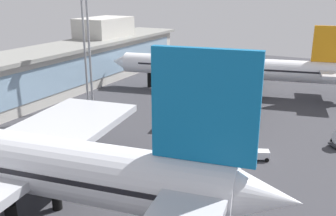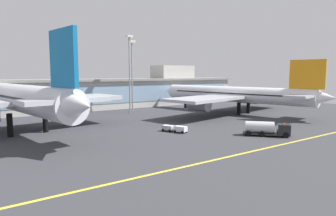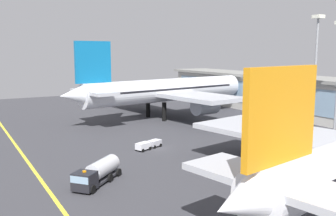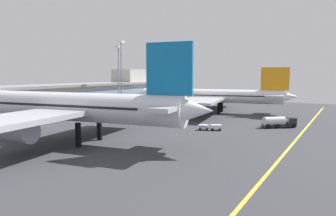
{
  "view_description": "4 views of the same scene",
  "coord_description": "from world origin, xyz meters",
  "px_view_note": "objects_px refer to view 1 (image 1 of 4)",
  "views": [
    {
      "loc": [
        -50.58,
        -13.96,
        23.9
      ],
      "look_at": [
        -2.26,
        10.46,
        6.66
      ],
      "focal_mm": 40.69,
      "sensor_mm": 36.0,
      "label": 1
    },
    {
      "loc": [
        -38.08,
        -52.58,
        12.43
      ],
      "look_at": [
        5.36,
        8.45,
        3.87
      ],
      "focal_mm": 32.11,
      "sensor_mm": 36.0,
      "label": 2
    },
    {
      "loc": [
        58.9,
        -31.66,
        17.3
      ],
      "look_at": [
        -2.18,
        3.39,
        6.74
      ],
      "focal_mm": 40.65,
      "sensor_mm": 36.0,
      "label": 3
    },
    {
      "loc": [
        -71.62,
        -31.43,
        13.97
      ],
      "look_at": [
        -8.64,
        5.48,
        5.97
      ],
      "focal_mm": 33.36,
      "sensor_mm": 36.0,
      "label": 4
    }
  ],
  "objects_px": {
    "airliner_near_right": "(231,68)",
    "apron_light_mast_centre": "(84,33)",
    "baggage_tug_near": "(250,154)",
    "apron_light_mast_west": "(88,32)",
    "airliner_near_left": "(3,160)"
  },
  "relations": [
    {
      "from": "airliner_near_right",
      "to": "apron_light_mast_centre",
      "type": "height_order",
      "value": "apron_light_mast_centre"
    },
    {
      "from": "apron_light_mast_centre",
      "to": "baggage_tug_near",
      "type": "bearing_deg",
      "value": -105.3
    },
    {
      "from": "apron_light_mast_west",
      "to": "apron_light_mast_centre",
      "type": "bearing_deg",
      "value": 50.72
    },
    {
      "from": "airliner_near_left",
      "to": "baggage_tug_near",
      "type": "height_order",
      "value": "airliner_near_left"
    },
    {
      "from": "airliner_near_left",
      "to": "airliner_near_right",
      "type": "relative_size",
      "value": 0.99
    },
    {
      "from": "apron_light_mast_west",
      "to": "apron_light_mast_centre",
      "type": "relative_size",
      "value": 1.05
    },
    {
      "from": "airliner_near_left",
      "to": "apron_light_mast_centre",
      "type": "height_order",
      "value": "apron_light_mast_centre"
    },
    {
      "from": "airliner_near_left",
      "to": "apron_light_mast_centre",
      "type": "xyz_separation_m",
      "value": [
        36.72,
        18.44,
        8.08
      ]
    },
    {
      "from": "baggage_tug_near",
      "to": "apron_light_mast_centre",
      "type": "height_order",
      "value": "apron_light_mast_centre"
    },
    {
      "from": "airliner_near_left",
      "to": "baggage_tug_near",
      "type": "relative_size",
      "value": 10.09
    },
    {
      "from": "airliner_near_right",
      "to": "baggage_tug_near",
      "type": "bearing_deg",
      "value": 101.5
    },
    {
      "from": "airliner_near_right",
      "to": "apron_light_mast_centre",
      "type": "xyz_separation_m",
      "value": [
        -23.6,
        23.28,
        9.35
      ]
    },
    {
      "from": "apron_light_mast_west",
      "to": "airliner_near_right",
      "type": "bearing_deg",
      "value": -37.09
    },
    {
      "from": "airliner_near_left",
      "to": "baggage_tug_near",
      "type": "distance_m",
      "value": 33.13
    },
    {
      "from": "apron_light_mast_west",
      "to": "apron_light_mast_centre",
      "type": "height_order",
      "value": "apron_light_mast_west"
    }
  ]
}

